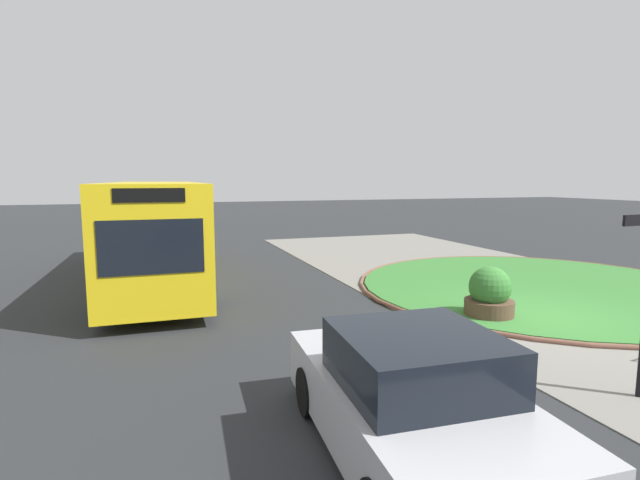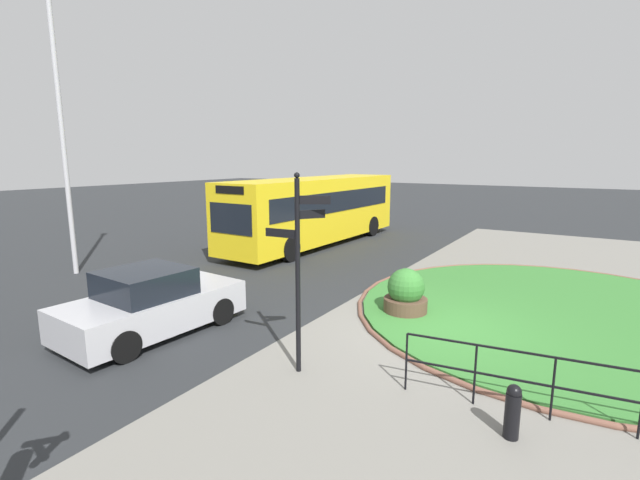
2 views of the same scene
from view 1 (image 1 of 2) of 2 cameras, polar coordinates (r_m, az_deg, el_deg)
name	(u,v)px [view 1 (image 1 of 2)]	position (r m, az deg, el deg)	size (l,w,h in m)	color
ground	(546,321)	(11.79, 25.61, -8.81)	(120.00, 120.00, 0.00)	#282B2D
sidewalk_paving	(600,314)	(12.94, 30.68, -7.68)	(32.00, 8.81, 0.02)	gray
grass_island	(538,286)	(15.19, 24.75, -5.07)	(10.06, 10.06, 0.10)	#387A33
grass_kerb_ring	(538,286)	(15.19, 24.75, -5.05)	(10.37, 10.37, 0.11)	brown
bus_yellow	(157,228)	(15.37, -19.09, 1.34)	(10.94, 2.72, 3.04)	yellow
car_near_lane	(411,400)	(5.67, 10.86, -18.42)	(4.08, 2.10, 1.49)	#B7B7BC
planter_near_signpost	(489,296)	(11.36, 19.74, -6.34)	(1.09, 1.09, 1.20)	brown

